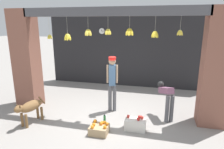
{
  "coord_description": "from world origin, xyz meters",
  "views": [
    {
      "loc": [
        1.4,
        -5.22,
        2.73
      ],
      "look_at": [
        0.0,
        0.47,
        1.19
      ],
      "focal_mm": 32.0,
      "sensor_mm": 36.0,
      "label": 1
    }
  ],
  "objects": [
    {
      "name": "wall_clock",
      "position": [
        -1.1,
        3.11,
        2.36
      ],
      "size": [
        0.26,
        0.03,
        0.26
      ],
      "color": "black"
    },
    {
      "name": "shop_pillar_left",
      "position": [
        -2.82,
        0.3,
        1.56
      ],
      "size": [
        0.7,
        0.6,
        3.12
      ],
      "primitive_type": "cube",
      "color": "brown",
      "rests_on": "ground_plane"
    },
    {
      "name": "worker_stooping",
      "position": [
        1.64,
        0.32,
        0.67
      ],
      "size": [
        0.48,
        0.74,
        1.01
      ],
      "rotation": [
        0.0,
        0.0,
        0.45
      ],
      "color": "#56565B",
      "rests_on": "ground_plane"
    },
    {
      "name": "fruit_crate_oranges",
      "position": [
        0.01,
        -0.92,
        0.12
      ],
      "size": [
        0.45,
        0.42,
        0.29
      ],
      "color": "tan",
      "rests_on": "ground_plane"
    },
    {
      "name": "water_bottle",
      "position": [
        0.01,
        -0.42,
        0.13
      ],
      "size": [
        0.07,
        0.07,
        0.28
      ],
      "color": "#38934C",
      "rests_on": "ground_plane"
    },
    {
      "name": "ground_plane",
      "position": [
        0.0,
        0.0,
        0.0
      ],
      "size": [
        60.0,
        60.0,
        0.0
      ],
      "primitive_type": "plane",
      "color": "gray"
    },
    {
      "name": "fruit_crate_apples",
      "position": [
        0.87,
        -0.51,
        0.15
      ],
      "size": [
        0.54,
        0.34,
        0.36
      ],
      "color": "silver",
      "rests_on": "ground_plane"
    },
    {
      "name": "storefront_awning",
      "position": [
        -0.0,
        0.12,
        2.95
      ],
      "size": [
        5.04,
        0.31,
        0.92
      ],
      "color": "#4C4C51"
    },
    {
      "name": "dog",
      "position": [
        -1.97,
        -0.89,
        0.48
      ],
      "size": [
        0.44,
        1.0,
        0.71
      ],
      "rotation": [
        0.0,
        0.0,
        -1.82
      ],
      "color": "brown",
      "rests_on": "ground_plane"
    },
    {
      "name": "shop_back_wall",
      "position": [
        0.0,
        3.19,
        1.56
      ],
      "size": [
        6.94,
        0.12,
        3.12
      ],
      "primitive_type": "cube",
      "color": "#232326",
      "rests_on": "ground_plane"
    },
    {
      "name": "shopkeeper",
      "position": [
        0.01,
        0.46,
        1.03
      ],
      "size": [
        0.34,
        0.3,
        1.73
      ],
      "rotation": [
        0.0,
        0.0,
        3.36
      ],
      "color": "#56565B",
      "rests_on": "ground_plane"
    },
    {
      "name": "shop_pillar_right",
      "position": [
        2.82,
        0.3,
        1.56
      ],
      "size": [
        0.7,
        0.6,
        3.12
      ],
      "primitive_type": "cube",
      "color": "brown",
      "rests_on": "ground_plane"
    }
  ]
}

